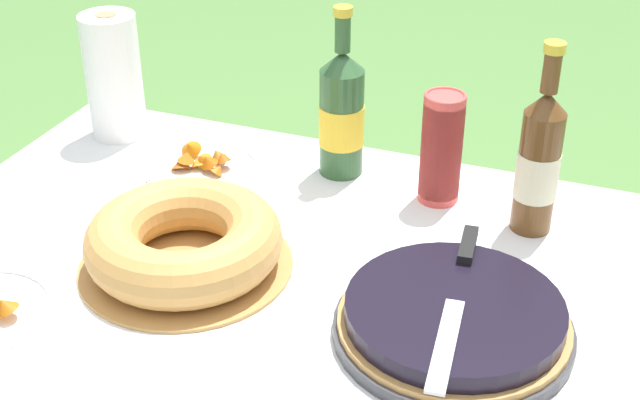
{
  "coord_description": "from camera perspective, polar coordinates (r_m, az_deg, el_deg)",
  "views": [
    {
      "loc": [
        0.37,
        -1.01,
        1.5
      ],
      "look_at": [
        -0.08,
        0.17,
        0.75
      ],
      "focal_mm": 50.0,
      "sensor_mm": 36.0,
      "label": 1
    }
  ],
  "objects": [
    {
      "name": "garden_table",
      "position": [
        1.39,
        0.59,
        -8.53
      ],
      "size": [
        1.46,
        0.96,
        0.69
      ],
      "color": "#A87A47",
      "rests_on": "ground_plane"
    },
    {
      "name": "berry_tart",
      "position": [
        1.27,
        8.55,
        -7.62
      ],
      "size": [
        0.34,
        0.34,
        0.06
      ],
      "color": "#38383D",
      "rests_on": "tablecloth"
    },
    {
      "name": "bundt_cake",
      "position": [
        1.4,
        -8.69,
        -2.66
      ],
      "size": [
        0.34,
        0.34,
        0.09
      ],
      "color": "#B78447",
      "rests_on": "tablecloth"
    },
    {
      "name": "cider_bottle_amber",
      "position": [
        1.49,
        13.82,
        2.39
      ],
      "size": [
        0.07,
        0.07,
        0.33
      ],
      "color": "brown",
      "rests_on": "tablecloth"
    },
    {
      "name": "snack_plate_near",
      "position": [
        1.68,
        -7.5,
        2.08
      ],
      "size": [
        0.21,
        0.21,
        0.06
      ],
      "color": "white",
      "rests_on": "tablecloth"
    },
    {
      "name": "cider_bottle_green",
      "position": [
        1.62,
        1.39,
        5.55
      ],
      "size": [
        0.08,
        0.08,
        0.32
      ],
      "color": "#2D562D",
      "rests_on": "tablecloth"
    },
    {
      "name": "serving_knife",
      "position": [
        1.27,
        8.85,
        -5.58
      ],
      "size": [
        0.06,
        0.38,
        0.01
      ],
      "rotation": [
        0.0,
        0.0,
        4.81
      ],
      "color": "silver",
      "rests_on": "berry_tart"
    },
    {
      "name": "paper_towel_roll",
      "position": [
        1.82,
        -13.07,
        7.73
      ],
      "size": [
        0.11,
        0.11,
        0.25
      ],
      "color": "white",
      "rests_on": "tablecloth"
    },
    {
      "name": "cup_stack",
      "position": [
        1.55,
        7.78,
        3.28
      ],
      "size": [
        0.07,
        0.07,
        0.2
      ],
      "color": "#E04C47",
      "rests_on": "tablecloth"
    },
    {
      "name": "tablecloth",
      "position": [
        1.36,
        0.61,
        -6.69
      ],
      "size": [
        1.47,
        0.97,
        0.1
      ],
      "color": "white",
      "rests_on": "garden_table"
    }
  ]
}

